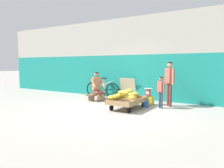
{
  "coord_description": "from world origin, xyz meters",
  "views": [
    {
      "loc": [
        3.51,
        -5.37,
        1.44
      ],
      "look_at": [
        -0.36,
        0.95,
        0.75
      ],
      "focal_mm": 33.65,
      "sensor_mm": 36.0,
      "label": 1
    }
  ],
  "objects_px": {
    "sign_board": "(128,88)",
    "shopping_bag": "(146,104)",
    "weighing_scale": "(148,92)",
    "vendor_seated": "(97,86)",
    "plastic_crate": "(148,101)",
    "banana_cart": "(128,101)",
    "customer_child": "(161,89)",
    "low_bench": "(97,95)",
    "bicycle_near_left": "(102,89)",
    "customer_adult": "(170,79)"
  },
  "relations": [
    {
      "from": "sign_board",
      "to": "shopping_bag",
      "type": "distance_m",
      "value": 1.99
    },
    {
      "from": "shopping_bag",
      "to": "weighing_scale",
      "type": "bearing_deg",
      "value": 104.96
    },
    {
      "from": "vendor_seated",
      "to": "plastic_crate",
      "type": "xyz_separation_m",
      "value": [
        2.11,
        0.16,
        -0.42
      ]
    },
    {
      "from": "plastic_crate",
      "to": "sign_board",
      "type": "xyz_separation_m",
      "value": [
        -1.26,
        0.9,
        0.28
      ]
    },
    {
      "from": "banana_cart",
      "to": "weighing_scale",
      "type": "bearing_deg",
      "value": 73.06
    },
    {
      "from": "banana_cart",
      "to": "plastic_crate",
      "type": "xyz_separation_m",
      "value": [
        0.3,
        1.0,
        -0.09
      ]
    },
    {
      "from": "vendor_seated",
      "to": "customer_child",
      "type": "relative_size",
      "value": 1.09
    },
    {
      "from": "low_bench",
      "to": "weighing_scale",
      "type": "xyz_separation_m",
      "value": [
        2.19,
        0.11,
        0.25
      ]
    },
    {
      "from": "low_bench",
      "to": "weighing_scale",
      "type": "height_order",
      "value": "weighing_scale"
    },
    {
      "from": "bicycle_near_left",
      "to": "shopping_bag",
      "type": "height_order",
      "value": "bicycle_near_left"
    },
    {
      "from": "banana_cart",
      "to": "shopping_bag",
      "type": "bearing_deg",
      "value": 49.63
    },
    {
      "from": "weighing_scale",
      "to": "plastic_crate",
      "type": "bearing_deg",
      "value": 90.0
    },
    {
      "from": "weighing_scale",
      "to": "low_bench",
      "type": "bearing_deg",
      "value": -177.17
    },
    {
      "from": "sign_board",
      "to": "bicycle_near_left",
      "type": "bearing_deg",
      "value": -170.98
    },
    {
      "from": "customer_child",
      "to": "shopping_bag",
      "type": "distance_m",
      "value": 0.7
    },
    {
      "from": "low_bench",
      "to": "sign_board",
      "type": "relative_size",
      "value": 1.28
    },
    {
      "from": "weighing_scale",
      "to": "customer_child",
      "type": "distance_m",
      "value": 0.7
    },
    {
      "from": "plastic_crate",
      "to": "sign_board",
      "type": "height_order",
      "value": "sign_board"
    },
    {
      "from": "plastic_crate",
      "to": "weighing_scale",
      "type": "distance_m",
      "value": 0.3
    },
    {
      "from": "banana_cart",
      "to": "customer_adult",
      "type": "distance_m",
      "value": 1.68
    },
    {
      "from": "bicycle_near_left",
      "to": "sign_board",
      "type": "height_order",
      "value": "sign_board"
    },
    {
      "from": "customer_adult",
      "to": "low_bench",
      "type": "bearing_deg",
      "value": -175.37
    },
    {
      "from": "plastic_crate",
      "to": "shopping_bag",
      "type": "xyz_separation_m",
      "value": [
        0.13,
        -0.49,
        -0.03
      ]
    },
    {
      "from": "vendor_seated",
      "to": "sign_board",
      "type": "distance_m",
      "value": 1.36
    },
    {
      "from": "shopping_bag",
      "to": "vendor_seated",
      "type": "bearing_deg",
      "value": 171.6
    },
    {
      "from": "vendor_seated",
      "to": "bicycle_near_left",
      "type": "xyz_separation_m",
      "value": [
        -0.35,
        0.86,
        -0.21
      ]
    },
    {
      "from": "sign_board",
      "to": "customer_child",
      "type": "bearing_deg",
      "value": -34.18
    },
    {
      "from": "shopping_bag",
      "to": "customer_adult",
      "type": "bearing_deg",
      "value": 46.23
    },
    {
      "from": "sign_board",
      "to": "customer_child",
      "type": "relative_size",
      "value": 0.83
    },
    {
      "from": "plastic_crate",
      "to": "customer_child",
      "type": "distance_m",
      "value": 0.84
    },
    {
      "from": "low_bench",
      "to": "customer_child",
      "type": "distance_m",
      "value": 2.81
    },
    {
      "from": "banana_cart",
      "to": "shopping_bag",
      "type": "xyz_separation_m",
      "value": [
        0.43,
        0.51,
        -0.12
      ]
    },
    {
      "from": "customer_adult",
      "to": "shopping_bag",
      "type": "bearing_deg",
      "value": -133.77
    },
    {
      "from": "sign_board",
      "to": "shopping_bag",
      "type": "bearing_deg",
      "value": -44.87
    },
    {
      "from": "weighing_scale",
      "to": "banana_cart",
      "type": "bearing_deg",
      "value": -106.94
    },
    {
      "from": "plastic_crate",
      "to": "low_bench",
      "type": "bearing_deg",
      "value": -177.14
    },
    {
      "from": "sign_board",
      "to": "customer_child",
      "type": "xyz_separation_m",
      "value": [
        1.84,
        -1.25,
        0.22
      ]
    },
    {
      "from": "plastic_crate",
      "to": "sign_board",
      "type": "distance_m",
      "value": 1.57
    },
    {
      "from": "shopping_bag",
      "to": "customer_child",
      "type": "bearing_deg",
      "value": 17.0
    },
    {
      "from": "bicycle_near_left",
      "to": "customer_adult",
      "type": "distance_m",
      "value": 3.29
    },
    {
      "from": "sign_board",
      "to": "customer_adult",
      "type": "relative_size",
      "value": 0.57
    },
    {
      "from": "banana_cart",
      "to": "customer_adult",
      "type": "bearing_deg",
      "value": 47.73
    },
    {
      "from": "shopping_bag",
      "to": "bicycle_near_left",
      "type": "bearing_deg",
      "value": 155.35
    },
    {
      "from": "low_bench",
      "to": "plastic_crate",
      "type": "relative_size",
      "value": 3.09
    },
    {
      "from": "low_bench",
      "to": "shopping_bag",
      "type": "bearing_deg",
      "value": -9.29
    },
    {
      "from": "sign_board",
      "to": "customer_child",
      "type": "distance_m",
      "value": 2.23
    },
    {
      "from": "low_bench",
      "to": "banana_cart",
      "type": "bearing_deg",
      "value": -25.3
    },
    {
      "from": "vendor_seated",
      "to": "bicycle_near_left",
      "type": "relative_size",
      "value": 0.69
    },
    {
      "from": "sign_board",
      "to": "vendor_seated",
      "type": "bearing_deg",
      "value": -129.05
    },
    {
      "from": "bicycle_near_left",
      "to": "customer_adult",
      "type": "relative_size",
      "value": 1.08
    }
  ]
}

